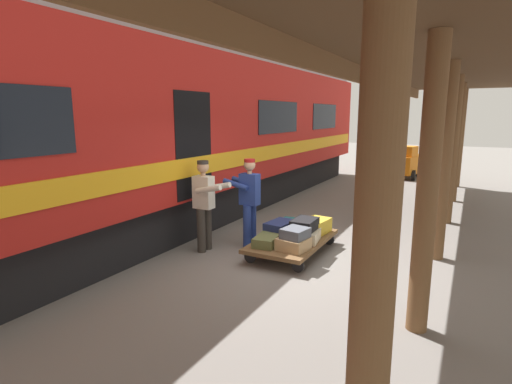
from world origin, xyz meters
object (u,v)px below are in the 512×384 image
(suitcase_navy_fabric, at_px, (280,229))
(suitcase_yellow_case, at_px, (316,226))
(porter_by_door, at_px, (205,203))
(train_car, at_px, (135,137))
(suitcase_teal_softside, at_px, (292,225))
(baggage_tug, at_px, (404,162))
(luggage_cart, at_px, (292,241))
(suitcase_olive_duffel, at_px, (267,241))
(suitcase_tan_vintage, at_px, (293,244))
(suitcase_slate_roller, at_px, (295,233))
(suitcase_cream_canvas, at_px, (305,236))
(suitcase_black_hardshell, at_px, (305,225))
(porter_in_overalls, at_px, (249,199))

(suitcase_navy_fabric, distance_m, suitcase_yellow_case, 0.75)
(suitcase_yellow_case, height_order, porter_by_door, porter_by_door)
(train_car, xyz_separation_m, suitcase_yellow_case, (-3.63, -0.95, -1.65))
(suitcase_teal_softside, xyz_separation_m, baggage_tug, (-0.66, -9.89, 0.25))
(luggage_cart, xyz_separation_m, suitcase_olive_duffel, (0.25, 0.55, 0.13))
(suitcase_olive_duffel, distance_m, baggage_tug, 11.01)
(suitcase_yellow_case, bearing_deg, suitcase_tan_vintage, 90.00)
(suitcase_slate_roller, relative_size, baggage_tug, 0.22)
(suitcase_teal_softside, relative_size, suitcase_yellow_case, 0.74)
(suitcase_olive_duffel, distance_m, suitcase_yellow_case, 1.21)
(suitcase_teal_softside, height_order, baggage_tug, baggage_tug)
(suitcase_teal_softside, bearing_deg, luggage_cart, 114.46)
(suitcase_cream_canvas, bearing_deg, suitcase_olive_duffel, 47.70)
(suitcase_olive_duffel, xyz_separation_m, porter_by_door, (1.24, 0.09, 0.57))
(suitcase_black_hardshell, bearing_deg, porter_in_overalls, -0.41)
(suitcase_navy_fabric, bearing_deg, suitcase_black_hardshell, -178.57)
(suitcase_yellow_case, xyz_separation_m, suitcase_slate_roller, (-0.02, 1.08, 0.15))
(suitcase_black_hardshell, height_order, suitcase_slate_roller, suitcase_black_hardshell)
(suitcase_olive_duffel, height_order, suitcase_black_hardshell, suitcase_black_hardshell)
(suitcase_tan_vintage, xyz_separation_m, suitcase_slate_roller, (-0.02, -0.02, 0.19))
(porter_in_overalls, bearing_deg, baggage_tug, -97.31)
(luggage_cart, xyz_separation_m, porter_in_overalls, (0.93, -0.02, 0.69))
(baggage_tug, bearing_deg, suitcase_yellow_case, 89.10)
(suitcase_olive_duffel, distance_m, porter_by_door, 1.37)
(suitcase_yellow_case, xyz_separation_m, porter_in_overalls, (1.18, 0.53, 0.51))
(suitcase_olive_duffel, bearing_deg, suitcase_tan_vintage, 180.00)
(suitcase_navy_fabric, xyz_separation_m, suitcase_teal_softside, (0.00, -0.55, -0.05))
(suitcase_tan_vintage, distance_m, porter_in_overalls, 1.42)
(luggage_cart, bearing_deg, porter_by_door, 23.12)
(suitcase_olive_duffel, height_order, porter_by_door, porter_by_door)
(suitcase_black_hardshell, bearing_deg, train_car, 6.55)
(suitcase_cream_canvas, height_order, suitcase_yellow_case, suitcase_yellow_case)
(train_car, relative_size, suitcase_black_hardshell, 38.75)
(suitcase_tan_vintage, distance_m, suitcase_teal_softside, 1.21)
(suitcase_teal_softside, height_order, porter_in_overalls, porter_in_overalls)
(suitcase_yellow_case, bearing_deg, suitcase_olive_duffel, 65.54)
(suitcase_yellow_case, distance_m, baggage_tug, 9.89)
(luggage_cart, xyz_separation_m, suitcase_navy_fabric, (0.25, 0.00, 0.19))
(luggage_cart, relative_size, suitcase_olive_duffel, 3.55)
(train_car, distance_m, porter_by_door, 2.21)
(suitcase_olive_duffel, bearing_deg, porter_in_overalls, -40.07)
(luggage_cart, relative_size, baggage_tug, 1.06)
(suitcase_teal_softside, xyz_separation_m, suitcase_yellow_case, (-0.50, 0.00, 0.04))
(suitcase_cream_canvas, height_order, porter_in_overalls, porter_in_overalls)
(suitcase_cream_canvas, bearing_deg, suitcase_black_hardshell, -26.69)
(suitcase_olive_duffel, xyz_separation_m, suitcase_cream_canvas, (-0.50, -0.55, 0.01))
(suitcase_cream_canvas, distance_m, porter_in_overalls, 1.30)
(suitcase_olive_duffel, relative_size, suitcase_teal_softside, 1.25)
(luggage_cart, bearing_deg, suitcase_black_hardshell, -177.00)
(suitcase_olive_duffel, relative_size, baggage_tug, 0.30)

